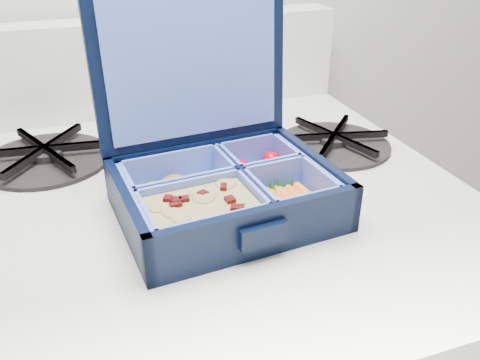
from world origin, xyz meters
name	(u,v)px	position (x,y,z in m)	size (l,w,h in m)	color
bento_box	(226,193)	(0.30, 1.58, 1.00)	(0.23, 0.18, 0.06)	black
burner_grate	(334,139)	(0.50, 1.70, 0.99)	(0.16, 0.16, 0.02)	black
burner_grate_rear	(46,155)	(0.11, 1.79, 0.98)	(0.17, 0.17, 0.02)	black
fork	(242,154)	(0.36, 1.72, 0.98)	(0.03, 0.20, 0.01)	#B2B2B2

